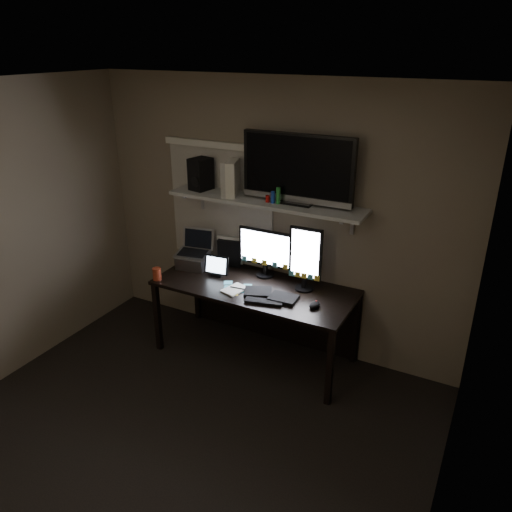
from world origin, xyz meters
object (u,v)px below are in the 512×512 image
Objects in this scene: keyboard at (271,295)px; tablet at (217,266)px; cup at (157,274)px; mouse at (315,305)px; tv at (298,169)px; speaker at (201,174)px; laptop at (193,250)px; monitor_landscape at (265,253)px; game_console at (233,178)px; desk at (260,298)px; monitor_portrait at (305,259)px.

keyboard is 2.09× the size of tablet.
mouse is at bearing 7.21° from cup.
speaker is (-0.95, -0.02, -0.15)m from tv.
cup is (-0.14, -0.38, -0.12)m from laptop.
tv is at bearing -1.40° from laptop.
tv reaches higher than monitor_landscape.
laptop is 1.15× the size of game_console.
cup reaches higher than mouse.
tv reaches higher than desk.
tablet is 0.86m from speaker.
monitor_landscape reaches higher than keyboard.
tv is at bearing -15.65° from game_console.
monitor_landscape is at bearing 109.95° from keyboard.
cup is (-0.84, -0.53, -0.18)m from monitor_landscape.
game_console is at bearing 166.56° from desk.
monitor_landscape is 1.08× the size of keyboard.
laptop is at bearing -172.31° from tv.
mouse is 0.41× the size of speaker.
keyboard is 1.09m from game_console.
laptop is 0.73m from speaker.
monitor_portrait reaches higher than mouse.
tablet is 0.24× the size of tv.
speaker is (-0.27, 0.19, 0.79)m from tablet.
mouse is 1.59m from speaker.
tv is (1.00, 0.15, 0.86)m from laptop.
keyboard is 1.37× the size of laptop.
laptop is at bearing -178.90° from monitor_portrait.
cup is 0.12× the size of tv.
laptop reaches higher than keyboard.
cup is at bearing -153.69° from desk.
game_console is (-0.74, 0.05, 0.61)m from monitor_portrait.
desk is 5.81× the size of game_console.
cup is 0.37× the size of game_console.
keyboard is 1.09m from cup.
monitor_landscape is 1.48× the size of laptop.
monitor_portrait is 1.20× the size of keyboard.
monitor_landscape is 0.90× the size of monitor_portrait.
tablet is 2.05× the size of cup.
monitor_landscape is 0.72m from laptop.
keyboard is at bearing -18.94° from tablet.
monitor_portrait is 4.87× the size of mouse.
tablet is 0.75× the size of game_console.
monitor_landscape reaches higher than laptop.
monitor_portrait is 1.14m from laptop.
monitor_landscape is 0.47m from keyboard.
mouse is at bearing -20.69° from desk.
monitor_landscape is 0.74m from game_console.
monitor_landscape is 4.40× the size of mouse.
desk is at bearing 7.41° from tablet.
keyboard is 1.09m from tv.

